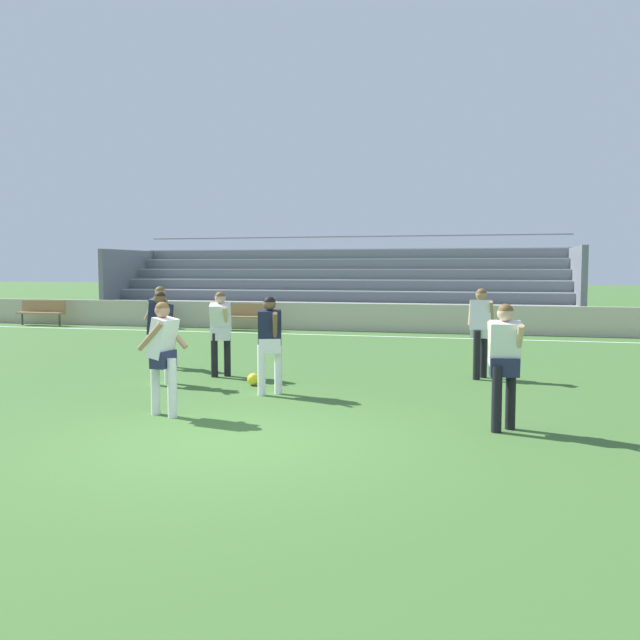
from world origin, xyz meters
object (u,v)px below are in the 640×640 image
player_white_pressing_high (481,325)px  soccer_ball (253,379)px  player_white_dropping_back (163,349)px  player_dark_challenging (161,319)px  bench_far_left (42,310)px  player_dark_wide_left (160,329)px  player_white_overlapping (505,356)px  bleacher_stand (334,284)px  player_dark_deep_cover (270,337)px  player_white_trailing_run (221,326)px  trash_bin (161,317)px  bench_far_right (240,314)px

player_white_pressing_high → soccer_ball: 4.35m
player_white_dropping_back → player_dark_challenging: bearing=118.3°
bench_far_left → player_dark_wide_left: bearing=-45.1°
player_white_pressing_high → player_white_overlapping: 4.11m
bleacher_stand → soccer_ball: bearing=-82.7°
player_dark_deep_cover → player_white_trailing_run: bearing=134.9°
player_white_pressing_high → player_dark_challenging: bearing=-178.4°
player_white_overlapping → player_white_dropping_back: size_ratio=1.01×
player_dark_wide_left → player_white_pressing_high: bearing=20.5°
player_white_pressing_high → player_white_dropping_back: (-4.25, -4.39, -0.06)m
player_dark_challenging → player_white_dropping_back: 4.77m
player_white_trailing_run → player_dark_wide_left: (-0.70, -1.06, 0.03)m
trash_bin → player_white_trailing_run: bearing=-56.4°
player_white_pressing_high → bench_far_right: bearing=134.4°
soccer_ball → bench_far_left: bearing=140.0°
bench_far_right → bench_far_left: bearing=180.0°
player_dark_wide_left → player_white_overlapping: player_dark_wide_left is taller
bench_far_left → player_white_overlapping: (16.02, -12.21, 0.42)m
player_white_pressing_high → player_white_overlapping: (0.37, -4.09, -0.05)m
bench_far_right → trash_bin: size_ratio=2.32×
player_dark_wide_left → player_white_overlapping: bearing=-19.0°
player_white_overlapping → bench_far_left: bearing=142.7°
bench_far_left → player_white_overlapping: size_ratio=1.10×
player_dark_challenging → player_white_pressing_high: bearing=1.6°
bleacher_stand → trash_bin: (-5.29, -3.68, -1.09)m
player_dark_challenging → player_white_trailing_run: bearing=-25.7°
trash_bin → soccer_ball: 12.16m
bench_far_right → player_white_trailing_run: (3.15, -9.12, 0.42)m
bleacher_stand → player_white_dropping_back: size_ratio=10.79×
player_white_overlapping → soccer_ball: 4.92m
player_dark_deep_cover → player_white_dropping_back: (-0.93, -1.88, -0.00)m
bench_far_left → player_white_dropping_back: 16.93m
bench_far_left → player_dark_challenging: (9.14, -8.30, 0.47)m
soccer_ball → trash_bin: bearing=125.3°
bench_far_left → player_white_trailing_run: player_white_trailing_run is taller
player_white_pressing_high → player_dark_deep_cover: bearing=-142.9°
player_dark_deep_cover → player_white_trailing_run: player_white_trailing_run is taller
bench_far_left → player_white_pressing_high: player_white_pressing_high is taller
bleacher_stand → soccer_ball: (1.74, -13.60, -1.37)m
trash_bin → bench_far_right: bearing=-0.7°
trash_bin → player_white_trailing_run: 11.01m
bench_far_left → player_white_pressing_high: 17.63m
bleacher_stand → player_white_overlapping: 17.02m
bench_far_right → bench_far_left: 7.68m
trash_bin → player_white_pressing_high: size_ratio=0.46×
player_dark_challenging → player_white_overlapping: (6.88, -3.91, -0.05)m
trash_bin → player_dark_wide_left: size_ratio=0.47×
player_dark_deep_cover → player_white_pressing_high: size_ratio=0.95×
player_white_trailing_run → soccer_ball: size_ratio=7.41×
bench_far_right → soccer_ball: bench_far_right is taller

